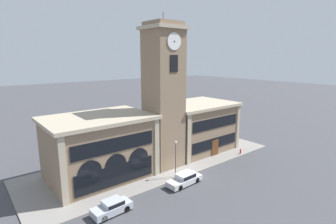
# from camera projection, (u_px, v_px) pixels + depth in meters

# --- Properties ---
(ground_plane) EXTENTS (300.00, 300.00, 0.00)m
(ground_plane) POSITION_uv_depth(u_px,v_px,m) (187.00, 177.00, 34.93)
(ground_plane) COLOR #424247
(sidewalk_kerb) EXTENTS (38.53, 13.62, 0.15)m
(sidewalk_kerb) POSITION_uv_depth(u_px,v_px,m) (157.00, 161.00, 40.11)
(sidewalk_kerb) COLOR gray
(sidewalk_kerb) RESTS_ON ground_plane
(clock_tower) EXTENTS (5.19, 5.19, 21.49)m
(clock_tower) POSITION_uv_depth(u_px,v_px,m) (163.00, 97.00, 36.71)
(clock_tower) COLOR #897056
(clock_tower) RESTS_ON ground_plane
(town_hall_left_wing) EXTENTS (13.42, 9.53, 8.28)m
(town_hall_left_wing) POSITION_uv_depth(u_px,v_px,m) (100.00, 147.00, 34.10)
(town_hall_left_wing) COLOR #897056
(town_hall_left_wing) RESTS_ON ground_plane
(town_hall_right_wing) EXTENTS (12.99, 9.53, 8.10)m
(town_hall_right_wing) POSITION_uv_depth(u_px,v_px,m) (196.00, 126.00, 44.92)
(town_hall_right_wing) COLOR #897056
(town_hall_right_wing) RESTS_ON ground_plane
(parked_car_near) EXTENTS (4.16, 1.95, 1.44)m
(parked_car_near) POSITION_uv_depth(u_px,v_px,m) (112.00, 207.00, 26.58)
(parked_car_near) COLOR #B2B7C1
(parked_car_near) RESTS_ON ground_plane
(parked_car_mid) EXTENTS (4.90, 1.97, 1.47)m
(parked_car_mid) POSITION_uv_depth(u_px,v_px,m) (185.00, 179.00, 32.71)
(parked_car_mid) COLOR silver
(parked_car_mid) RESTS_ON ground_plane
(street_lamp) EXTENTS (0.36, 0.36, 4.98)m
(street_lamp) POSITION_uv_depth(u_px,v_px,m) (176.00, 153.00, 33.88)
(street_lamp) COLOR #4C4C51
(street_lamp) RESTS_ON sidewalk_kerb
(fire_hydrant) EXTENTS (0.22, 0.22, 0.87)m
(fire_hydrant) POSITION_uv_depth(u_px,v_px,m) (240.00, 151.00, 42.81)
(fire_hydrant) COLOR red
(fire_hydrant) RESTS_ON sidewalk_kerb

